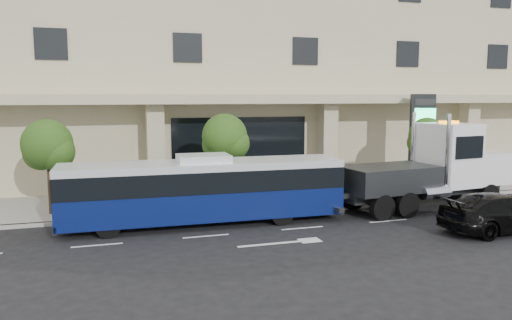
{
  "coord_description": "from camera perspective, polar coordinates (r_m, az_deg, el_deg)",
  "views": [
    {
      "loc": [
        -7.67,
        -19.89,
        5.35
      ],
      "look_at": [
        -0.9,
        2.0,
        2.42
      ],
      "focal_mm": 35.0,
      "sensor_mm": 36.0,
      "label": 1
    }
  ],
  "objects": [
    {
      "name": "black_sedan",
      "position": [
        22.16,
        26.33,
        -5.42
      ],
      "size": [
        5.32,
        2.26,
        1.53
      ],
      "primitive_type": "imported",
      "rotation": [
        0.0,
        0.0,
        1.59
      ],
      "color": "black",
      "rests_on": "ground"
    },
    {
      "name": "tree_right",
      "position": [
        29.2,
        18.98,
        2.35
      ],
      "size": [
        2.1,
        2.0,
        4.04
      ],
      "color": "#422B19",
      "rests_on": "sidewalk"
    },
    {
      "name": "city_bus",
      "position": [
        20.95,
        -5.99,
        -3.33
      ],
      "size": [
        11.72,
        2.72,
        2.95
      ],
      "rotation": [
        0.0,
        0.0,
        -0.02
      ],
      "color": "black",
      "rests_on": "ground"
    },
    {
      "name": "sidewalk",
      "position": [
        26.58,
        -0.06,
        -4.15
      ],
      "size": [
        120.0,
        6.0,
        0.15
      ],
      "primitive_type": "cube",
      "color": "gray",
      "rests_on": "ground"
    },
    {
      "name": "ground",
      "position": [
        21.98,
        3.81,
        -6.81
      ],
      "size": [
        120.0,
        120.0,
        0.0
      ],
      "primitive_type": "plane",
      "color": "black",
      "rests_on": "ground"
    },
    {
      "name": "curb",
      "position": [
        23.79,
        2.08,
        -5.52
      ],
      "size": [
        120.0,
        0.3,
        0.15
      ],
      "primitive_type": "cube",
      "color": "gray",
      "rests_on": "ground"
    },
    {
      "name": "tree_mid",
      "position": [
        24.26,
        -3.54,
        2.33
      ],
      "size": [
        2.28,
        2.2,
        4.38
      ],
      "color": "#422B19",
      "rests_on": "sidewalk"
    },
    {
      "name": "convention_center",
      "position": [
        36.43,
        -5.05,
        14.56
      ],
      "size": [
        60.0,
        17.6,
        20.0
      ],
      "color": "beige",
      "rests_on": "ground"
    },
    {
      "name": "signage_pylon",
      "position": [
        30.03,
        18.38,
        2.17
      ],
      "size": [
        1.4,
        0.96,
        5.33
      ],
      "rotation": [
        0.0,
        0.0,
        -0.4
      ],
      "color": "black",
      "rests_on": "sidewalk"
    },
    {
      "name": "tow_truck",
      "position": [
        25.39,
        19.54,
        -0.98
      ],
      "size": [
        10.1,
        3.49,
        4.57
      ],
      "rotation": [
        0.0,
        0.0,
        0.12
      ],
      "color": "#2D3033",
      "rests_on": "ground"
    },
    {
      "name": "tree_left",
      "position": [
        23.71,
        -22.69,
        1.31
      ],
      "size": [
        2.27,
        2.2,
        4.22
      ],
      "color": "#422B19",
      "rests_on": "sidewalk"
    }
  ]
}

